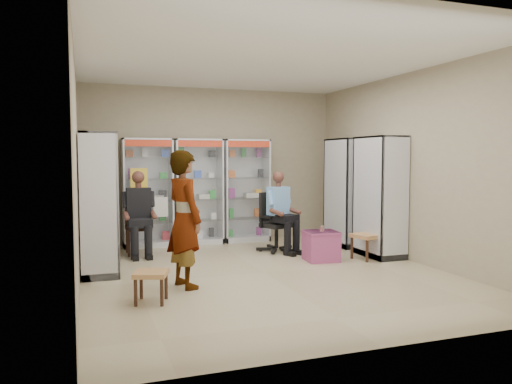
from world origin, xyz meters
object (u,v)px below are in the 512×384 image
object	(u,v)px
cabinet_right_near	(380,197)
woven_stool_b	(151,287)
standing_man	(185,219)
cabinet_left_far	(96,198)
cabinet_left_near	(98,204)
wooden_chair	(139,227)
office_chair	(276,222)
cabinet_back_mid	(198,192)
seated_shopkeeper	(278,214)
pink_trunk	(321,246)
cabinet_back_right	(245,190)
cabinet_back_left	(148,193)
cabinet_right_far	(347,192)
woven_stool_a	(367,247)

from	to	relation	value
cabinet_right_near	woven_stool_b	world-z (taller)	cabinet_right_near
standing_man	cabinet_left_far	bearing A→B (deg)	8.10
cabinet_left_near	wooden_chair	size ratio (longest dim) A/B	2.13
wooden_chair	office_chair	distance (m)	2.38
cabinet_back_mid	cabinet_left_near	distance (m)	2.77
cabinet_left_near	office_chair	size ratio (longest dim) A/B	1.93
cabinet_left_far	seated_shopkeeper	bearing A→B (deg)	83.00
wooden_chair	standing_man	size ratio (longest dim) A/B	0.54
cabinet_left_near	pink_trunk	xyz separation A→B (m)	(3.38, -0.21, -0.76)
cabinet_back_right	office_chair	xyz separation A→B (m)	(0.17, -1.25, -0.48)
cabinet_back_right	office_chair	size ratio (longest dim) A/B	1.93
cabinet_back_left	standing_man	distance (m)	3.13
woven_stool_b	standing_man	size ratio (longest dim) A/B	0.21
cabinet_back_mid	standing_man	bearing A→B (deg)	-105.59
office_chair	cabinet_right_far	bearing A→B (deg)	-16.79
cabinet_back_mid	woven_stool_b	xyz separation A→B (m)	(-1.37, -3.68, -0.82)
cabinet_back_right	cabinet_right_near	bearing A→B (deg)	-53.84
pink_trunk	cabinet_right_near	bearing A→B (deg)	0.64
cabinet_right_far	cabinet_left_far	bearing A→B (deg)	87.43
cabinet_right_far	cabinet_left_far	world-z (taller)	same
cabinet_back_left	cabinet_right_near	world-z (taller)	same
cabinet_back_mid	office_chair	size ratio (longest dim) A/B	1.93
cabinet_right_near	cabinet_back_right	bearing A→B (deg)	36.16
cabinet_right_near	cabinet_left_near	xyz separation A→B (m)	(-4.46, 0.20, 0.00)
pink_trunk	office_chair	bearing A→B (deg)	110.82
cabinet_back_mid	standing_man	xyz separation A→B (m)	(-0.87, -3.13, -0.13)
cabinet_right_near	cabinet_left_near	bearing A→B (deg)	87.43
cabinet_back_right	office_chair	distance (m)	1.35
woven_stool_a	standing_man	bearing A→B (deg)	-166.59
woven_stool_b	cabinet_left_near	bearing A→B (deg)	107.10
office_chair	pink_trunk	distance (m)	1.10
woven_stool_b	cabinet_back_right	bearing A→B (deg)	57.76
office_chair	woven_stool_a	world-z (taller)	office_chair
cabinet_back_mid	woven_stool_a	distance (m)	3.37
cabinet_left_far	woven_stool_b	distance (m)	2.92
cabinet_left_near	woven_stool_b	distance (m)	1.91
cabinet_back_mid	woven_stool_b	bearing A→B (deg)	-110.44
wooden_chair	office_chair	world-z (taller)	office_chair
pink_trunk	standing_man	distance (m)	2.61
pink_trunk	standing_man	world-z (taller)	standing_man
woven_stool_b	standing_man	bearing A→B (deg)	47.96
cabinet_right_near	cabinet_left_near	world-z (taller)	same
cabinet_back_right	cabinet_left_near	bearing A→B (deg)	-144.35
seated_shopkeeper	woven_stool_a	size ratio (longest dim) A/B	3.18
cabinet_back_right	cabinet_left_near	xyz separation A→B (m)	(-2.83, -2.03, 0.00)
cabinet_left_far	standing_man	xyz separation A→B (m)	(1.01, -2.20, -0.13)
office_chair	seated_shopkeeper	bearing A→B (deg)	-111.44
cabinet_right_far	woven_stool_b	xyz separation A→B (m)	(-3.95, -2.55, -0.82)
cabinet_right_far	seated_shopkeeper	world-z (taller)	cabinet_right_far
standing_man	woven_stool_a	bearing A→B (deg)	-93.11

